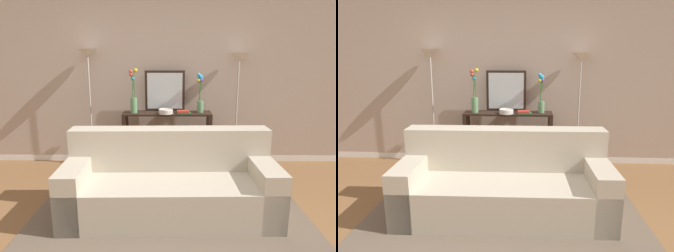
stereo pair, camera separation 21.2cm
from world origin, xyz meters
The scene contains 13 objects.
ground_plane centered at (0.00, 0.00, -0.01)m, with size 16.00×16.00×0.02m, color brown.
back_wall centered at (0.00, 2.38, 1.32)m, with size 12.00×0.15×2.65m.
area_rug centered at (0.21, 0.50, 0.01)m, with size 2.89×1.95×0.01m.
couch centered at (0.21, 0.66, 0.32)m, with size 2.19×0.90×0.88m.
console_table centered at (0.17, 2.03, 0.57)m, with size 1.28×0.33×0.84m.
floor_lamp_left centered at (-0.97, 2.12, 1.36)m, with size 0.28×0.28×1.74m.
floor_lamp_right centered at (1.19, 2.12, 1.32)m, with size 0.28×0.28×1.68m.
wall_mirror centered at (0.13, 2.16, 1.14)m, with size 0.59×0.02×0.60m.
vase_tall_flowers centered at (-0.32, 2.00, 1.08)m, with size 0.12×0.11×0.63m.
vase_short_flowers centered at (0.64, 2.05, 1.09)m, with size 0.10×0.12×0.57m.
fruit_bowl centered at (0.15, 1.94, 0.87)m, with size 0.20×0.20×0.07m.
book_stack centered at (0.40, 1.96, 0.86)m, with size 0.21×0.16×0.04m.
book_row_under_console centered at (-0.19, 2.03, 0.06)m, with size 0.36×0.17×0.13m.
Camera 2 is at (0.42, -2.36, 1.68)m, focal length 32.91 mm.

